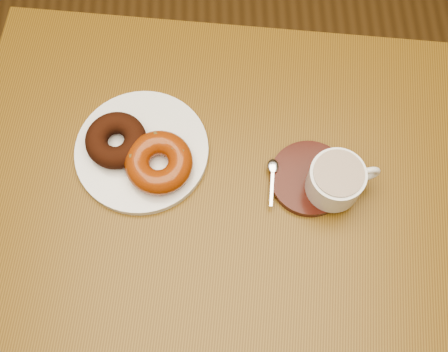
{
  "coord_description": "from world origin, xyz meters",
  "views": [
    {
      "loc": [
        0.14,
        -0.33,
        1.74
      ],
      "look_at": [
        0.15,
        0.03,
        0.85
      ],
      "focal_mm": 45.0,
      "sensor_mm": 36.0,
      "label": 1
    }
  ],
  "objects_px": {
    "cafe_table": "(214,205)",
    "donut_plate": "(142,151)",
    "saucer": "(309,178)",
    "coffee_cup": "(336,180)"
  },
  "relations": [
    {
      "from": "cafe_table",
      "to": "saucer",
      "type": "xyz_separation_m",
      "value": [
        0.17,
        -0.0,
        0.14
      ]
    },
    {
      "from": "coffee_cup",
      "to": "donut_plate",
      "type": "bearing_deg",
      "value": 156.73
    },
    {
      "from": "saucer",
      "to": "coffee_cup",
      "type": "distance_m",
      "value": 0.06
    },
    {
      "from": "cafe_table",
      "to": "donut_plate",
      "type": "height_order",
      "value": "donut_plate"
    },
    {
      "from": "donut_plate",
      "to": "coffee_cup",
      "type": "bearing_deg",
      "value": -13.47
    },
    {
      "from": "cafe_table",
      "to": "donut_plate",
      "type": "relative_size",
      "value": 4.06
    },
    {
      "from": "cafe_table",
      "to": "donut_plate",
      "type": "xyz_separation_m",
      "value": [
        -0.12,
        0.06,
        0.14
      ]
    },
    {
      "from": "saucer",
      "to": "cafe_table",
      "type": "bearing_deg",
      "value": 179.09
    },
    {
      "from": "coffee_cup",
      "to": "saucer",
      "type": "bearing_deg",
      "value": 142.43
    },
    {
      "from": "saucer",
      "to": "donut_plate",
      "type": "bearing_deg",
      "value": 168.56
    }
  ]
}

